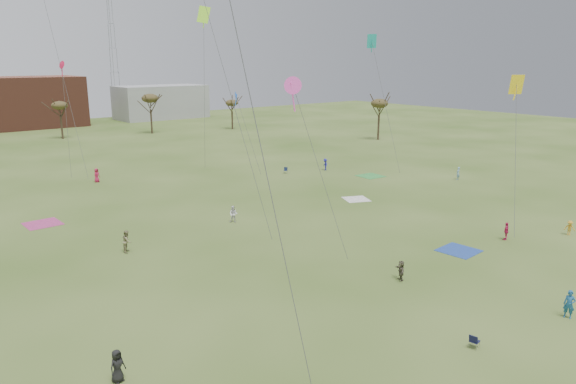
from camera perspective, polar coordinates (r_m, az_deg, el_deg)
ground at (r=37.07m, az=11.98°, el=-11.83°), size 260.00×260.00×0.00m
flyer_near_right at (r=38.69m, az=27.97°, el=-10.61°), size 0.62×0.78×1.86m
spectator_fore_a at (r=52.28m, az=22.39°, el=-3.90°), size 1.06×0.77×1.66m
spectator_fore_b at (r=47.40m, az=-16.90°, el=-5.07°), size 1.12×1.18×1.91m
spectator_fore_c at (r=40.70m, az=12.04°, el=-8.24°), size 1.12×1.45×1.53m
flyer_mid_a at (r=29.63m, az=-17.86°, el=-17.36°), size 0.98×0.78×1.77m
flyer_mid_b at (r=56.23m, az=28.00°, el=-3.43°), size 0.91×1.05×1.40m
flyer_mid_c at (r=76.14m, az=17.79°, el=1.92°), size 0.71×0.53×1.77m
spectator_mid_e at (r=53.74m, az=-5.88°, el=-2.38°), size 1.03×1.06×1.72m
flyer_far_b at (r=75.57m, az=-19.86°, el=1.71°), size 1.09×0.97×1.87m
flyer_far_c at (r=78.97m, az=4.02°, el=2.97°), size 1.04×1.29×1.74m
blanket_blue at (r=48.23m, az=17.86°, el=-6.02°), size 3.27×3.27×0.03m
blanket_cream at (r=62.97m, az=7.34°, el=-0.78°), size 3.67×3.67×0.03m
blanket_plum at (r=58.62m, az=-24.86°, el=-3.12°), size 3.39×3.39×0.03m
blanket_olive at (r=75.81m, az=8.85°, el=1.70°), size 3.46×3.46×0.03m
camp_chair_center at (r=33.17m, az=19.37°, el=-15.13°), size 0.63×0.60×0.87m
camp_chair_right at (r=76.71m, az=-0.27°, el=2.21°), size 0.74×0.73×0.87m
tree_line at (r=102.87m, az=-25.79°, el=7.70°), size 117.44×49.32×8.91m
building_brick at (r=144.43m, az=-26.58°, el=8.62°), size 26.00×16.00×12.00m
building_grey at (r=154.11m, az=-13.46°, el=9.39°), size 24.00×12.00×9.00m
radio_tower at (r=156.18m, az=-18.34°, el=14.54°), size 1.51×1.72×41.00m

